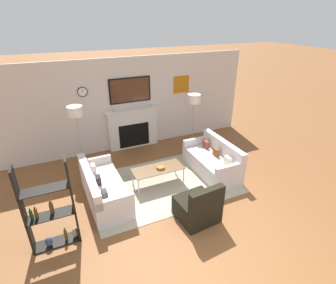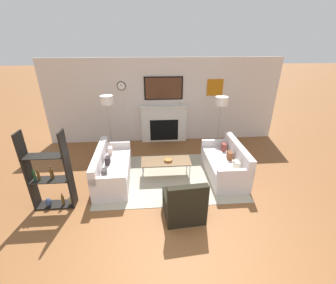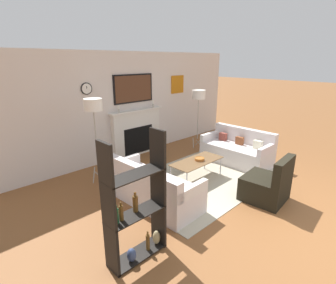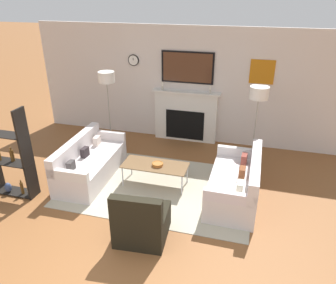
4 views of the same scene
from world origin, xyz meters
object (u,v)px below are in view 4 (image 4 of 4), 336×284
Objects in this scene: coffee_table at (155,166)px; decorative_bowl at (158,164)px; couch_right at (236,184)px; armchair at (141,222)px; floor_lamp_left at (106,79)px; shelf_unit at (10,159)px; couch_left at (90,164)px; floor_lamp_right at (259,94)px.

decorative_bowl reaches higher than coffee_table.
decorative_bowl is (-1.46, 0.04, 0.17)m from couch_right.
armchair is 4.14× the size of decorative_bowl.
floor_lamp_left is (-1.61, 1.43, 1.15)m from decorative_bowl.
shelf_unit is at bearing 169.07° from armchair.
coffee_table is at bearing 2.66° from couch_left.
armchair is 3.64m from floor_lamp_left.
armchair is (1.59, -1.40, -0.00)m from couch_left.
armchair is 1.47m from decorative_bowl.
armchair reaches higher than couch_left.
decorative_bowl is 0.12× the size of floor_lamp_left.
coffee_table is (-1.51, 0.06, 0.11)m from couch_right.
armchair is at bearing -10.93° from shelf_unit.
floor_lamp_right is at bearing 30.06° from shelf_unit.
shelf_unit reaches higher than decorative_bowl.
armchair is 0.71× the size of coffee_table.
armchair is 0.52× the size of floor_lamp_right.
floor_lamp_left reaches higher than couch_left.
floor_lamp_right reaches higher than armchair.
floor_lamp_right is at bearing 39.25° from coffee_table.
couch_right is 1.52m from coffee_table.
floor_lamp_left is at bearing 71.05° from shelf_unit.
decorative_bowl is 2.61m from shelf_unit.
floor_lamp_left reaches higher than coffee_table.
couch_right is 1.47m from decorative_bowl.
couch_left is 1.09× the size of floor_lamp_right.
couch_left is at bearing -179.99° from couch_right.
shelf_unit is (-0.81, -2.37, -0.90)m from floor_lamp_left.
floor_lamp_right reaches higher than coffee_table.
couch_right is at bearing -25.64° from floor_lamp_left.
coffee_table is 2.57m from shelf_unit.
floor_lamp_left is 1.05× the size of floor_lamp_right.
couch_right reaches higher than decorative_bowl.
shelf_unit is (-2.42, -0.94, 0.25)m from decorative_bowl.
couch_left is 1.43m from shelf_unit.
floor_lamp_left reaches higher than shelf_unit.
couch_right is at bearing -98.17° from floor_lamp_right.
floor_lamp_left reaches higher than decorative_bowl.
couch_left is at bearing -177.34° from coffee_table.
armchair reaches higher than decorative_bowl.
floor_lamp_right reaches higher than decorative_bowl.
armchair is 2.70m from shelf_unit.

